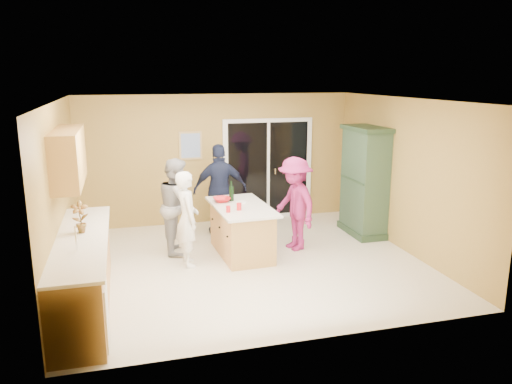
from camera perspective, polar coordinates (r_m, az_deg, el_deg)
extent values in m
plane|color=beige|center=(8.13, -0.84, -8.13)|extent=(5.50, 5.50, 0.00)
cube|color=white|center=(7.58, -0.91, 10.49)|extent=(5.50, 5.00, 0.10)
cube|color=tan|center=(10.15, -4.37, 3.77)|extent=(5.50, 0.10, 2.60)
cube|color=tan|center=(5.45, 5.66, -4.61)|extent=(5.50, 0.10, 2.60)
cube|color=tan|center=(7.58, -21.47, -0.38)|extent=(0.10, 5.00, 2.60)
cube|color=tan|center=(8.83, 16.70, 1.82)|extent=(0.10, 5.00, 2.60)
cube|color=tan|center=(6.94, -19.14, -8.78)|extent=(0.60, 3.00, 0.90)
cube|color=silver|center=(5.95, -19.67, -13.11)|extent=(0.62, 0.60, 0.72)
cube|color=silver|center=(6.78, -19.31, -5.08)|extent=(0.65, 3.05, 0.04)
cylinder|color=silver|center=(6.26, -19.86, -5.01)|extent=(0.02, 0.02, 0.30)
cube|color=tan|center=(7.26, -20.63, 3.76)|extent=(0.35, 1.60, 0.75)
cube|color=white|center=(10.41, 1.37, 2.65)|extent=(1.90, 0.05, 2.10)
cube|color=black|center=(10.40, 1.39, 2.63)|extent=(1.70, 0.03, 1.94)
cube|color=white|center=(10.39, 1.40, 2.63)|extent=(0.06, 0.04, 1.94)
cube|color=silver|center=(10.44, 2.21, 2.39)|extent=(0.02, 0.03, 0.12)
cube|color=tan|center=(10.00, -7.49, 5.29)|extent=(0.46, 0.03, 0.56)
cube|color=#516BA8|center=(9.99, -7.48, 5.28)|extent=(0.38, 0.02, 0.48)
cube|color=tan|center=(8.40, -1.68, -4.49)|extent=(0.81, 1.46, 0.81)
cube|color=silver|center=(8.28, -1.70, -1.69)|extent=(0.96, 1.66, 0.04)
cube|color=black|center=(8.52, -1.66, -6.79)|extent=(0.73, 1.39, 0.09)
cube|color=#223822|center=(9.80, 12.03, -4.29)|extent=(0.57, 1.07, 0.12)
cube|color=#314930|center=(9.56, 12.30, 1.16)|extent=(0.51, 1.01, 1.90)
cube|color=#223822|center=(9.41, 12.60, 7.08)|extent=(0.59, 1.11, 0.08)
imported|color=silver|center=(7.92, -7.87, -3.04)|extent=(0.41, 0.59, 1.52)
imported|color=#9C9C9E|center=(8.53, -8.95, -1.55)|extent=(0.65, 0.82, 1.62)
imported|color=#1C263E|center=(9.38, -4.12, 0.26)|extent=(1.02, 0.45, 1.73)
imported|color=#9A215B|center=(8.58, 4.47, -1.35)|extent=(0.82, 1.15, 1.61)
imported|color=red|center=(8.55, -3.93, -0.87)|extent=(0.31, 0.31, 0.07)
imported|color=#A52310|center=(6.91, -19.48, -2.73)|extent=(0.23, 0.16, 0.43)
cylinder|color=red|center=(7.88, -3.19, -1.97)|extent=(0.08, 0.08, 0.10)
cylinder|color=red|center=(8.00, -1.95, -1.68)|extent=(0.10, 0.10, 0.12)
cylinder|color=black|center=(8.58, -2.83, -0.17)|extent=(0.08, 0.08, 0.25)
cylinder|color=black|center=(8.54, -2.84, 0.97)|extent=(0.03, 0.03, 0.10)
cylinder|color=white|center=(8.48, -1.72, -1.16)|extent=(0.21, 0.21, 0.01)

